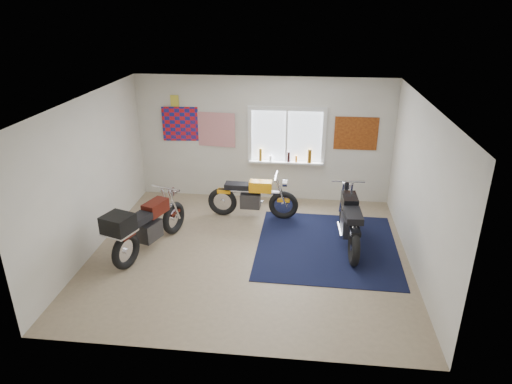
# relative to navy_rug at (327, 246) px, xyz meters

# --- Properties ---
(ground) EXTENTS (5.50, 5.50, 0.00)m
(ground) POSITION_rel_navy_rug_xyz_m (-1.37, -0.40, -0.01)
(ground) COLOR #9E896B
(ground) RESTS_ON ground
(room_shell) EXTENTS (5.50, 5.50, 5.50)m
(room_shell) POSITION_rel_navy_rug_xyz_m (-1.37, -0.40, 1.63)
(room_shell) COLOR white
(room_shell) RESTS_ON ground
(navy_rug) EXTENTS (2.55, 2.65, 0.01)m
(navy_rug) POSITION_rel_navy_rug_xyz_m (0.00, 0.00, 0.00)
(navy_rug) COLOR black
(navy_rug) RESTS_ON ground
(window_assembly) EXTENTS (1.66, 0.17, 1.26)m
(window_assembly) POSITION_rel_navy_rug_xyz_m (-0.87, 2.07, 1.36)
(window_assembly) COLOR white
(window_assembly) RESTS_ON room_shell
(oil_bottles) EXTENTS (1.14, 0.09, 0.30)m
(oil_bottles) POSITION_rel_navy_rug_xyz_m (-0.78, 2.00, 1.02)
(oil_bottles) COLOR #936515
(oil_bottles) RESTS_ON window_assembly
(flag_display) EXTENTS (1.60, 0.10, 1.17)m
(flag_display) POSITION_rel_navy_rug_xyz_m (-3.27, 2.08, 2.14)
(flag_display) COLOR red
(flag_display) RESTS_ON room_shell
(triumph_poster) EXTENTS (0.90, 0.03, 0.70)m
(triumph_poster) POSITION_rel_navy_rug_xyz_m (0.58, 2.08, 1.54)
(triumph_poster) COLOR #A54C14
(triumph_poster) RESTS_ON room_shell
(yellow_triumph) EXTENTS (1.86, 0.56, 0.94)m
(yellow_triumph) POSITION_rel_navy_rug_xyz_m (-1.49, 1.08, 0.41)
(yellow_triumph) COLOR black
(yellow_triumph) RESTS_ON ground
(black_chrome_bike) EXTENTS (0.62, 2.04, 1.05)m
(black_chrome_bike) POSITION_rel_navy_rug_xyz_m (0.38, 0.13, 0.45)
(black_chrome_bike) COLOR black
(black_chrome_bike) RESTS_ON navy_rug
(maroon_tourer) EXTENTS (0.99, 1.96, 1.01)m
(maroon_tourer) POSITION_rel_navy_rug_xyz_m (-3.17, -0.58, 0.52)
(maroon_tourer) COLOR black
(maroon_tourer) RESTS_ON ground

